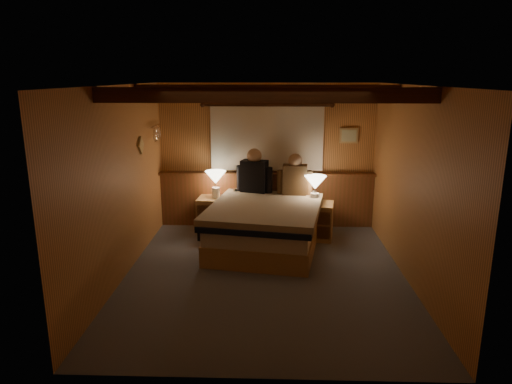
{
  "coord_description": "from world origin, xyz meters",
  "views": [
    {
      "loc": [
        0.06,
        -5.47,
        2.5
      ],
      "look_at": [
        -0.13,
        0.4,
        1.01
      ],
      "focal_mm": 32.0,
      "sensor_mm": 36.0,
      "label": 1
    }
  ],
  "objects_px": {
    "nightstand_left": "(214,214)",
    "person_right": "(295,178)",
    "person_left": "(254,174)",
    "duffel_bag": "(216,230)",
    "nightstand_right": "(316,221)",
    "lamp_right": "(315,184)",
    "bed": "(266,225)",
    "lamp_left": "(216,179)"
  },
  "relations": [
    {
      "from": "person_left",
      "to": "person_right",
      "type": "bearing_deg",
      "value": 4.47
    },
    {
      "from": "nightstand_right",
      "to": "lamp_right",
      "type": "relative_size",
      "value": 1.35
    },
    {
      "from": "nightstand_left",
      "to": "person_right",
      "type": "xyz_separation_m",
      "value": [
        1.32,
        -0.17,
        0.67
      ]
    },
    {
      "from": "nightstand_right",
      "to": "person_left",
      "type": "xyz_separation_m",
      "value": [
        -0.98,
        0.29,
        0.69
      ]
    },
    {
      "from": "nightstand_right",
      "to": "person_right",
      "type": "bearing_deg",
      "value": 165.97
    },
    {
      "from": "bed",
      "to": "lamp_right",
      "type": "distance_m",
      "value": 1.01
    },
    {
      "from": "nightstand_right",
      "to": "person_left",
      "type": "bearing_deg",
      "value": 173.82
    },
    {
      "from": "nightstand_right",
      "to": "duffel_bag",
      "type": "distance_m",
      "value": 1.58
    },
    {
      "from": "duffel_bag",
      "to": "nightstand_left",
      "type": "bearing_deg",
      "value": 117.97
    },
    {
      "from": "person_right",
      "to": "nightstand_right",
      "type": "bearing_deg",
      "value": -19.79
    },
    {
      "from": "nightstand_left",
      "to": "person_left",
      "type": "bearing_deg",
      "value": 1.48
    },
    {
      "from": "bed",
      "to": "duffel_bag",
      "type": "distance_m",
      "value": 0.86
    },
    {
      "from": "nightstand_right",
      "to": "lamp_left",
      "type": "xyz_separation_m",
      "value": [
        -1.62,
        0.34,
        0.59
      ]
    },
    {
      "from": "nightstand_left",
      "to": "person_right",
      "type": "height_order",
      "value": "person_right"
    },
    {
      "from": "nightstand_right",
      "to": "lamp_right",
      "type": "bearing_deg",
      "value": -129.6
    },
    {
      "from": "bed",
      "to": "person_left",
      "type": "distance_m",
      "value": 0.97
    },
    {
      "from": "lamp_left",
      "to": "bed",
      "type": "bearing_deg",
      "value": -42.77
    },
    {
      "from": "person_left",
      "to": "bed",
      "type": "bearing_deg",
      "value": -58.06
    },
    {
      "from": "nightstand_left",
      "to": "lamp_right",
      "type": "distance_m",
      "value": 1.77
    },
    {
      "from": "bed",
      "to": "nightstand_left",
      "type": "height_order",
      "value": "bed"
    },
    {
      "from": "nightstand_right",
      "to": "person_right",
      "type": "relative_size",
      "value": 0.88
    },
    {
      "from": "nightstand_right",
      "to": "person_right",
      "type": "height_order",
      "value": "person_right"
    },
    {
      "from": "nightstand_left",
      "to": "person_right",
      "type": "distance_m",
      "value": 1.49
    },
    {
      "from": "nightstand_left",
      "to": "lamp_left",
      "type": "relative_size",
      "value": 1.26
    },
    {
      "from": "person_right",
      "to": "nightstand_left",
      "type": "bearing_deg",
      "value": 176.91
    },
    {
      "from": "person_right",
      "to": "duffel_bag",
      "type": "relative_size",
      "value": 1.19
    },
    {
      "from": "lamp_left",
      "to": "person_right",
      "type": "relative_size",
      "value": 0.66
    },
    {
      "from": "lamp_right",
      "to": "duffel_bag",
      "type": "xyz_separation_m",
      "value": [
        -1.54,
        -0.11,
        -0.73
      ]
    },
    {
      "from": "person_left",
      "to": "duffel_bag",
      "type": "relative_size",
      "value": 1.29
    },
    {
      "from": "person_right",
      "to": "duffel_bag",
      "type": "height_order",
      "value": "person_right"
    },
    {
      "from": "nightstand_right",
      "to": "lamp_right",
      "type": "distance_m",
      "value": 0.6
    },
    {
      "from": "nightstand_left",
      "to": "person_left",
      "type": "relative_size",
      "value": 0.76
    },
    {
      "from": "lamp_left",
      "to": "duffel_bag",
      "type": "relative_size",
      "value": 0.78
    },
    {
      "from": "person_left",
      "to": "duffel_bag",
      "type": "xyz_separation_m",
      "value": [
        -0.59,
        -0.43,
        -0.81
      ]
    },
    {
      "from": "lamp_left",
      "to": "person_left",
      "type": "relative_size",
      "value": 0.61
    },
    {
      "from": "nightstand_left",
      "to": "person_right",
      "type": "relative_size",
      "value": 0.83
    },
    {
      "from": "lamp_left",
      "to": "duffel_bag",
      "type": "xyz_separation_m",
      "value": [
        0.05,
        -0.48,
        -0.72
      ]
    },
    {
      "from": "nightstand_left",
      "to": "duffel_bag",
      "type": "bearing_deg",
      "value": -75.08
    },
    {
      "from": "bed",
      "to": "lamp_right",
      "type": "xyz_separation_m",
      "value": [
        0.75,
        0.41,
        0.53
      ]
    },
    {
      "from": "lamp_left",
      "to": "lamp_right",
      "type": "height_order",
      "value": "lamp_right"
    },
    {
      "from": "bed",
      "to": "duffel_bag",
      "type": "height_order",
      "value": "bed"
    },
    {
      "from": "nightstand_right",
      "to": "lamp_right",
      "type": "xyz_separation_m",
      "value": [
        -0.03,
        -0.03,
        0.6
      ]
    }
  ]
}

